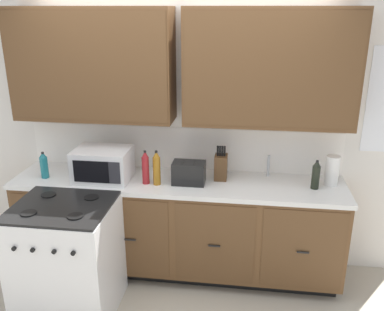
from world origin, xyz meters
The scene contains 13 objects.
ground_plane centered at (0.00, 0.00, 0.00)m, with size 8.00×8.00×0.00m, color #B2A893.
wall_unit centered at (0.00, 0.50, 1.66)m, with size 4.09×0.40×2.43m.
counter_run centered at (0.00, 0.30, 0.48)m, with size 2.92×0.64×0.93m.
stove_range centered at (-0.79, -0.33, 0.47)m, with size 0.76×0.68×0.95m.
microwave centered at (-0.65, 0.24, 1.07)m, with size 0.48×0.37×0.28m.
toaster centered at (0.11, 0.26, 1.02)m, with size 0.28×0.18×0.19m.
knife_block centered at (0.38, 0.39, 1.04)m, with size 0.11×0.14×0.31m.
sink_faucet centered at (0.79, 0.51, 1.03)m, with size 0.02×0.02×0.20m, color #B2B5BA.
paper_towel_roll centered at (1.32, 0.39, 1.06)m, with size 0.12×0.12×0.26m, color white.
bottle_teal centered at (-1.18, 0.21, 1.05)m, with size 0.07×0.07×0.24m.
bottle_amber centered at (-0.16, 0.19, 1.08)m, with size 0.06×0.06×0.31m.
bottle_dark centered at (1.17, 0.29, 1.05)m, with size 0.07×0.07×0.25m.
bottle_red centered at (-0.26, 0.20, 1.07)m, with size 0.06×0.06×0.30m.
Camera 1 is at (0.59, -3.04, 2.37)m, focal length 39.06 mm.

